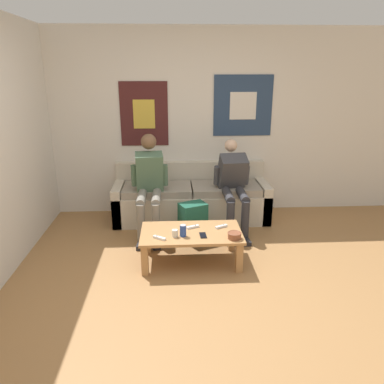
# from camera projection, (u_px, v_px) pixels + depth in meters

# --- Properties ---
(ground_plane) EXTENTS (18.00, 18.00, 0.00)m
(ground_plane) POSITION_uv_depth(u_px,v_px,m) (195.00, 299.00, 3.42)
(ground_plane) COLOR #9E7042
(wall_back) EXTENTS (10.00, 0.07, 2.55)m
(wall_back) POSITION_uv_depth(u_px,v_px,m) (185.00, 123.00, 5.22)
(wall_back) COLOR silver
(wall_back) RESTS_ON ground_plane
(couch) EXTENTS (2.10, 0.71, 0.75)m
(couch) POSITION_uv_depth(u_px,v_px,m) (191.00, 199.00, 5.20)
(couch) COLOR beige
(couch) RESTS_ON ground_plane
(coffee_table) EXTENTS (1.07, 0.61, 0.35)m
(coffee_table) POSITION_uv_depth(u_px,v_px,m) (191.00, 237.00, 4.00)
(coffee_table) COLOR #B27F4C
(coffee_table) RESTS_ON ground_plane
(person_seated_adult) EXTENTS (0.47, 0.88, 1.23)m
(person_seated_adult) POSITION_uv_depth(u_px,v_px,m) (149.00, 182.00, 4.67)
(person_seated_adult) COLOR gray
(person_seated_adult) RESTS_ON ground_plane
(person_seated_teen) EXTENTS (0.47, 0.96, 1.12)m
(person_seated_teen) POSITION_uv_depth(u_px,v_px,m) (233.00, 183.00, 4.79)
(person_seated_teen) COLOR #2D2D33
(person_seated_teen) RESTS_ON ground_plane
(backpack) EXTENTS (0.37, 0.33, 0.45)m
(backpack) POSITION_uv_depth(u_px,v_px,m) (193.00, 222.00, 4.58)
(backpack) COLOR #1E5642
(backpack) RESTS_ON ground_plane
(ceramic_bowl) EXTENTS (0.14, 0.14, 0.07)m
(ceramic_bowl) POSITION_uv_depth(u_px,v_px,m) (234.00, 235.00, 3.81)
(ceramic_bowl) COLOR brown
(ceramic_bowl) RESTS_ON coffee_table
(pillar_candle) EXTENTS (0.06, 0.06, 0.09)m
(pillar_candle) POSITION_uv_depth(u_px,v_px,m) (175.00, 233.00, 3.85)
(pillar_candle) COLOR silver
(pillar_candle) RESTS_ON coffee_table
(drink_can_blue) EXTENTS (0.07, 0.07, 0.12)m
(drink_can_blue) POSITION_uv_depth(u_px,v_px,m) (183.00, 231.00, 3.86)
(drink_can_blue) COLOR #28479E
(drink_can_blue) RESTS_ON coffee_table
(game_controller_near_left) EXTENTS (0.14, 0.10, 0.03)m
(game_controller_near_left) POSITION_uv_depth(u_px,v_px,m) (221.00, 227.00, 4.08)
(game_controller_near_left) COLOR white
(game_controller_near_left) RESTS_ON coffee_table
(game_controller_near_right) EXTENTS (0.15, 0.09, 0.03)m
(game_controller_near_right) POSITION_uv_depth(u_px,v_px,m) (193.00, 227.00, 4.07)
(game_controller_near_right) COLOR white
(game_controller_near_right) RESTS_ON coffee_table
(game_controller_far_center) EXTENTS (0.14, 0.11, 0.03)m
(game_controller_far_center) POSITION_uv_depth(u_px,v_px,m) (159.00, 238.00, 3.81)
(game_controller_far_center) COLOR white
(game_controller_far_center) RESTS_ON coffee_table
(cell_phone) EXTENTS (0.07, 0.14, 0.01)m
(cell_phone) POSITION_uv_depth(u_px,v_px,m) (203.00, 235.00, 3.88)
(cell_phone) COLOR black
(cell_phone) RESTS_ON coffee_table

